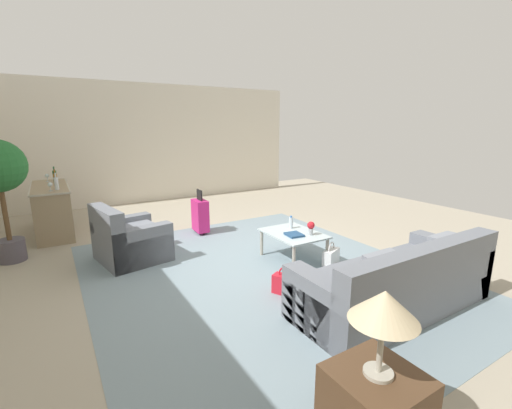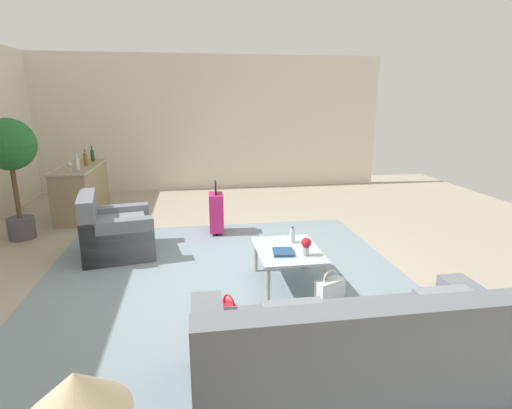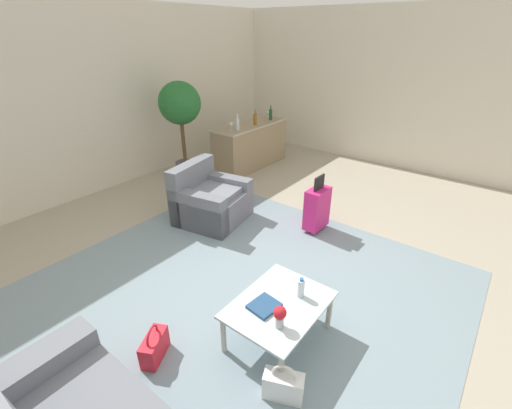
{
  "view_description": "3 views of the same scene",
  "coord_description": "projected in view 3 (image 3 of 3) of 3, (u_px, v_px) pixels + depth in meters",
  "views": [
    {
      "loc": [
        -4.34,
        2.56,
        2.03
      ],
      "look_at": [
        -0.59,
        0.28,
        1.01
      ],
      "focal_mm": 24.0,
      "sensor_mm": 36.0,
      "label": 1
    },
    {
      "loc": [
        -4.57,
        0.52,
        2.09
      ],
      "look_at": [
        -0.79,
        -0.07,
        1.08
      ],
      "focal_mm": 28.0,
      "sensor_mm": 36.0,
      "label": 2
    },
    {
      "loc": [
        -2.37,
        -1.76,
        2.62
      ],
      "look_at": [
        0.17,
        0.2,
        0.99
      ],
      "focal_mm": 24.0,
      "sensor_mm": 36.0,
      "label": 3
    }
  ],
  "objects": [
    {
      "name": "area_rug",
      "position": [
        210.0,
        317.0,
        3.5
      ],
      "size": [
        5.2,
        4.4,
        0.01
      ],
      "primitive_type": "cube",
      "color": "gray",
      "rests_on": "ground"
    },
    {
      "name": "wine_glass_leftmost",
      "position": [
        231.0,
        125.0,
        6.51
      ],
      "size": [
        0.08,
        0.08,
        0.15
      ],
      "color": "silver",
      "rests_on": "bar_console"
    },
    {
      "name": "wall_right",
      "position": [
        416.0,
        92.0,
        6.69
      ],
      "size": [
        0.12,
        8.0,
        3.1
      ],
      "primitive_type": "cube",
      "color": "silver",
      "rests_on": "ground"
    },
    {
      "name": "wine_bottle_green",
      "position": [
        271.0,
        114.0,
        7.27
      ],
      "size": [
        0.07,
        0.07,
        0.3
      ],
      "color": "#194C23",
      "rests_on": "bar_console"
    },
    {
      "name": "wine_glass_left_of_centre",
      "position": [
        268.0,
        113.0,
        7.41
      ],
      "size": [
        0.08,
        0.08,
        0.15
      ],
      "color": "silver",
      "rests_on": "bar_console"
    },
    {
      "name": "wine_bottle_amber",
      "position": [
        255.0,
        119.0,
        6.89
      ],
      "size": [
        0.07,
        0.07,
        0.3
      ],
      "color": "brown",
      "rests_on": "bar_console"
    },
    {
      "name": "armchair",
      "position": [
        209.0,
        201.0,
        5.22
      ],
      "size": [
        1.1,
        1.07,
        0.87
      ],
      "color": "slate",
      "rests_on": "ground"
    },
    {
      "name": "wine_bottle_clear",
      "position": [
        238.0,
        124.0,
        6.5
      ],
      "size": [
        0.07,
        0.07,
        0.3
      ],
      "color": "silver",
      "rests_on": "bar_console"
    },
    {
      "name": "handbag_red",
      "position": [
        154.0,
        347.0,
        3.02
      ],
      "size": [
        0.35,
        0.27,
        0.36
      ],
      "color": "red",
      "rests_on": "ground"
    },
    {
      "name": "flower_vase",
      "position": [
        280.0,
        315.0,
        2.77
      ],
      "size": [
        0.11,
        0.11,
        0.21
      ],
      "color": "#B2B7BC",
      "rests_on": "coffee_table"
    },
    {
      "name": "coffee_table_book",
      "position": [
        264.0,
        306.0,
        3.02
      ],
      "size": [
        0.27,
        0.25,
        0.03
      ],
      "primitive_type": "cube",
      "rotation": [
        0.0,
        0.0,
        -0.12
      ],
      "color": "navy",
      "rests_on": "coffee_table"
    },
    {
      "name": "ground_plane",
      "position": [
        261.0,
        294.0,
        3.82
      ],
      "size": [
        12.0,
        12.0,
        0.0
      ],
      "primitive_type": "plane",
      "color": "#A89E89"
    },
    {
      "name": "wall_back",
      "position": [
        53.0,
        108.0,
        5.32
      ],
      "size": [
        10.24,
        0.12,
        3.1
      ],
      "primitive_type": "cube",
      "color": "silver",
      "rests_on": "ground"
    },
    {
      "name": "bar_console",
      "position": [
        251.0,
        145.0,
        7.21
      ],
      "size": [
        1.82,
        0.62,
        0.92
      ],
      "color": "#937F60",
      "rests_on": "ground"
    },
    {
      "name": "potted_ficus",
      "position": [
        180.0,
        111.0,
        6.23
      ],
      "size": [
        0.77,
        0.77,
        1.84
      ],
      "color": "#514C56",
      "rests_on": "ground"
    },
    {
      "name": "water_bottle",
      "position": [
        301.0,
        288.0,
        3.11
      ],
      "size": [
        0.06,
        0.06,
        0.2
      ],
      "color": "silver",
      "rests_on": "coffee_table"
    },
    {
      "name": "suitcase_magenta",
      "position": [
        317.0,
        208.0,
        4.89
      ],
      "size": [
        0.41,
        0.23,
        0.85
      ],
      "color": "#D12375",
      "rests_on": "ground"
    },
    {
      "name": "handbag_white",
      "position": [
        283.0,
        386.0,
        2.69
      ],
      "size": [
        0.25,
        0.35,
        0.36
      ],
      "color": "white",
      "rests_on": "ground"
    },
    {
      "name": "coffee_table",
      "position": [
        279.0,
        308.0,
        3.09
      ],
      "size": [
        0.94,
        0.71,
        0.44
      ],
      "color": "silver",
      "rests_on": "ground"
    }
  ]
}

